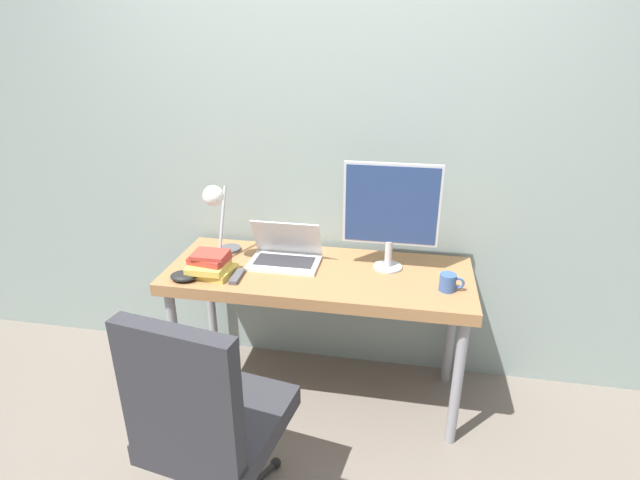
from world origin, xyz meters
name	(u,v)px	position (x,y,z in m)	size (l,w,h in m)	color
ground_plane	(308,430)	(0.00, 0.00, 0.00)	(12.00, 12.00, 0.00)	#70665B
wall_back	(331,150)	(0.00, 0.66, 1.30)	(8.00, 0.05, 2.60)	gray
desk	(319,283)	(0.00, 0.30, 0.69)	(1.53, 0.60, 0.77)	#996B42
laptop	(285,254)	(-0.19, 0.36, 0.81)	(0.36, 0.24, 0.23)	silver
monitor	(391,209)	(0.34, 0.39, 1.08)	(0.47, 0.14, 0.54)	#B7B7BC
desk_lamp	(217,207)	(-0.53, 0.32, 1.06)	(0.12, 0.27, 0.42)	#4C4C51
office_chair	(207,419)	(-0.25, -0.60, 0.58)	(0.59, 0.60, 1.05)	black
book_stack	(210,265)	(-0.52, 0.16, 0.82)	(0.24, 0.21, 0.12)	gold
tv_remote	(237,276)	(-0.38, 0.14, 0.78)	(0.04, 0.15, 0.02)	#4C4C51
mug	(448,282)	(0.63, 0.20, 0.81)	(0.12, 0.08, 0.08)	#385693
game_controller	(184,276)	(-0.63, 0.08, 0.79)	(0.13, 0.10, 0.04)	black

